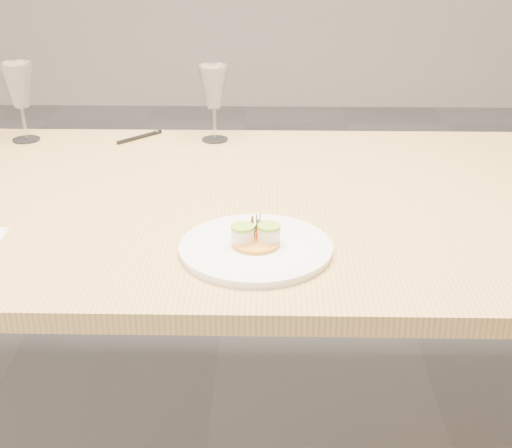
{
  "coord_description": "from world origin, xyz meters",
  "views": [
    {
      "loc": [
        0.16,
        -1.48,
        1.36
      ],
      "look_at": [
        0.14,
        -0.26,
        0.8
      ],
      "focal_mm": 50.0,
      "sensor_mm": 36.0,
      "label": 1
    }
  ],
  "objects_px": {
    "wine_glass_1": "(19,87)",
    "wine_glass_2": "(214,89)",
    "ballpoint_pen": "(140,137)",
    "dinner_plate": "(256,247)",
    "dining_table": "(198,223)"
  },
  "relations": [
    {
      "from": "wine_glass_1",
      "to": "wine_glass_2",
      "type": "height_order",
      "value": "wine_glass_1"
    },
    {
      "from": "ballpoint_pen",
      "to": "wine_glass_2",
      "type": "bearing_deg",
      "value": -48.58
    },
    {
      "from": "dinner_plate",
      "to": "dining_table",
      "type": "bearing_deg",
      "value": 116.86
    },
    {
      "from": "ballpoint_pen",
      "to": "wine_glass_2",
      "type": "xyz_separation_m",
      "value": [
        0.21,
        -0.01,
        0.14
      ]
    },
    {
      "from": "dinner_plate",
      "to": "ballpoint_pen",
      "type": "bearing_deg",
      "value": 116.07
    },
    {
      "from": "wine_glass_2",
      "to": "ballpoint_pen",
      "type": "bearing_deg",
      "value": 177.59
    },
    {
      "from": "dinner_plate",
      "to": "wine_glass_1",
      "type": "distance_m",
      "value": 0.95
    },
    {
      "from": "dinner_plate",
      "to": "ballpoint_pen",
      "type": "distance_m",
      "value": 0.77
    },
    {
      "from": "ballpoint_pen",
      "to": "wine_glass_1",
      "type": "xyz_separation_m",
      "value": [
        -0.31,
        -0.02,
        0.14
      ]
    },
    {
      "from": "ballpoint_pen",
      "to": "wine_glass_2",
      "type": "height_order",
      "value": "wine_glass_2"
    },
    {
      "from": "dining_table",
      "to": "dinner_plate",
      "type": "relative_size",
      "value": 8.26
    },
    {
      "from": "wine_glass_1",
      "to": "dining_table",
      "type": "bearing_deg",
      "value": -37.74
    },
    {
      "from": "dining_table",
      "to": "dinner_plate",
      "type": "distance_m",
      "value": 0.32
    },
    {
      "from": "dinner_plate",
      "to": "ballpoint_pen",
      "type": "relative_size",
      "value": 2.53
    },
    {
      "from": "dining_table",
      "to": "wine_glass_1",
      "type": "height_order",
      "value": "wine_glass_1"
    }
  ]
}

